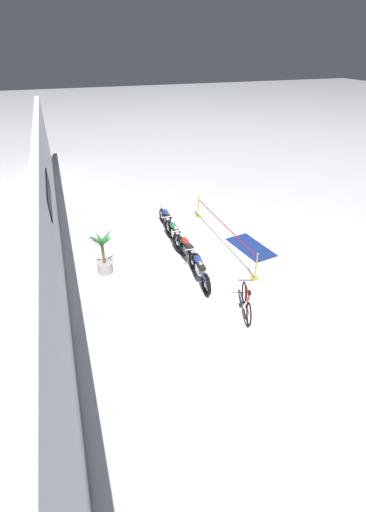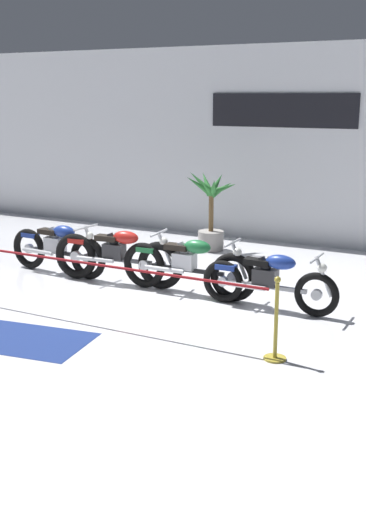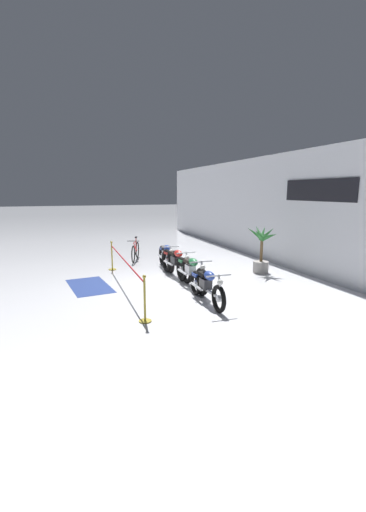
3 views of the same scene
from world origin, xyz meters
TOP-DOWN VIEW (x-y plane):
  - ground_plane at (0.00, 0.00)m, footprint 120.00×120.00m
  - back_wall at (0.00, 5.12)m, footprint 28.00×0.29m
  - motorcycle_blue_0 at (-2.03, 0.67)m, footprint 2.16×0.62m
  - motorcycle_red_1 at (-0.72, 0.63)m, footprint 2.44×0.62m
  - motorcycle_green_2 at (0.61, 0.65)m, footprint 2.38×0.62m
  - motorcycle_blue_3 at (2.04, 0.54)m, footprint 2.16×0.62m
  - bicycle at (-3.96, -0.09)m, footprint 1.62×0.71m
  - potted_palm_left_of_row at (-0.37, 3.62)m, footprint 1.12×0.94m
  - stanchion_far_left at (-0.99, -1.22)m, footprint 5.33×0.28m
  - stanchion_mid_left at (2.78, -1.22)m, footprint 0.28×0.28m
  - floor_banner at (-0.56, -2.17)m, footprint 2.23×1.37m

SIDE VIEW (x-z plane):
  - ground_plane at x=0.00m, z-range 0.00..0.00m
  - floor_banner at x=-0.56m, z-range 0.00..0.01m
  - stanchion_mid_left at x=2.78m, z-range -0.17..0.88m
  - bicycle at x=-3.96m, z-range -0.10..0.85m
  - motorcycle_blue_3 at x=2.04m, z-range 0.00..0.91m
  - motorcycle_blue_0 at x=-2.03m, z-range -0.01..0.95m
  - motorcycle_green_2 at x=0.61m, z-range -0.01..0.96m
  - motorcycle_red_1 at x=-0.72m, z-range -0.01..0.97m
  - stanchion_far_left at x=-0.99m, z-range 0.13..1.19m
  - potted_palm_left_of_row at x=-0.37m, z-range -0.04..1.62m
  - back_wall at x=0.00m, z-range 0.00..4.20m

